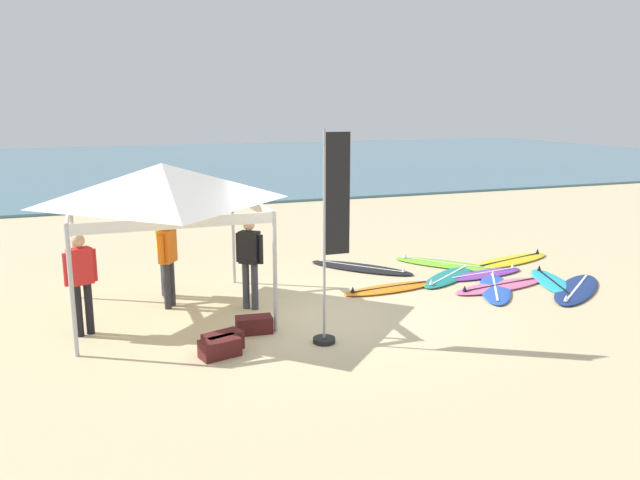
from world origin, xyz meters
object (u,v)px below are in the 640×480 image
at_px(surfboard_cyan, 553,283).
at_px(surfboard_black, 361,268).
at_px(surfboard_orange, 389,288).
at_px(surfboard_blue, 495,288).
at_px(surfboard_teal, 449,276).
at_px(surfboard_pink, 499,286).
at_px(surfboard_yellow, 510,260).
at_px(gear_bag_near_tent, 254,325).
at_px(person_black, 250,257).
at_px(person_yellow, 163,248).
at_px(surfboard_lime, 446,264).
at_px(person_orange, 168,256).
at_px(surfboard_navy, 576,289).
at_px(gear_bag_by_pole, 223,341).
at_px(gear_bag_on_sand, 220,348).
at_px(surfboard_purple, 484,274).
at_px(banner_flag, 331,247).
at_px(canopy_tent, 162,184).
at_px(person_red, 81,277).

bearing_deg(surfboard_cyan, surfboard_black, 142.19).
height_order(surfboard_orange, surfboard_cyan, same).
distance_m(surfboard_blue, surfboard_orange, 2.18).
relative_size(surfboard_black, surfboard_teal, 1.10).
bearing_deg(surfboard_pink, surfboard_blue, -150.25).
xyz_separation_m(surfboard_yellow, surfboard_black, (-3.68, 0.64, 0.00)).
relative_size(surfboard_cyan, gear_bag_near_tent, 3.83).
xyz_separation_m(surfboard_pink, person_black, (-5.21, 0.47, 0.95)).
distance_m(surfboard_pink, person_yellow, 6.92).
relative_size(surfboard_orange, gear_bag_near_tent, 3.63).
height_order(surfboard_lime, person_orange, person_orange).
relative_size(surfboard_navy, gear_bag_by_pole, 4.13).
bearing_deg(gear_bag_by_pole, surfboard_blue, 12.04).
distance_m(gear_bag_by_pole, gear_bag_on_sand, 0.26).
distance_m(surfboard_pink, person_orange, 6.77).
relative_size(person_yellow, gear_bag_near_tent, 2.85).
relative_size(surfboard_navy, person_orange, 1.45).
height_order(surfboard_lime, surfboard_navy, same).
distance_m(surfboard_purple, banner_flag, 5.54).
bearing_deg(person_orange, surfboard_teal, -0.55).
xyz_separation_m(surfboard_teal, surfboard_cyan, (1.82, -1.20, 0.00)).
height_order(banner_flag, gear_bag_by_pole, banner_flag).
bearing_deg(banner_flag, person_yellow, 122.78).
distance_m(canopy_tent, surfboard_blue, 6.96).
distance_m(surfboard_purple, person_orange, 6.95).
distance_m(person_black, gear_bag_on_sand, 2.46).
bearing_deg(person_black, surfboard_orange, 3.59).
bearing_deg(gear_bag_on_sand, person_yellow, 96.61).
height_order(person_yellow, person_orange, same).
bearing_deg(banner_flag, surfboard_blue, 19.74).
xyz_separation_m(surfboard_teal, gear_bag_on_sand, (-5.63, -2.64, 0.10)).
distance_m(surfboard_cyan, surfboard_purple, 1.47).
xyz_separation_m(surfboard_lime, banner_flag, (-4.35, -3.63, 1.54)).
relative_size(person_black, banner_flag, 0.50).
bearing_deg(gear_bag_on_sand, surfboard_purple, 21.39).
xyz_separation_m(surfboard_orange, surfboard_yellow, (3.83, 1.11, -0.00)).
xyz_separation_m(surfboard_navy, person_black, (-6.56, 1.21, 0.95)).
xyz_separation_m(surfboard_purple, banner_flag, (-4.68, -2.55, 1.54)).
height_order(surfboard_pink, gear_bag_on_sand, gear_bag_on_sand).
xyz_separation_m(person_red, gear_bag_by_pole, (2.01, -1.45, -0.85)).
bearing_deg(person_yellow, gear_bag_by_pole, -81.18).
bearing_deg(surfboard_lime, surfboard_blue, -93.19).
height_order(surfboard_black, surfboard_cyan, same).
bearing_deg(surfboard_purple, surfboard_teal, 173.33).
distance_m(surfboard_purple, person_yellow, 7.00).
bearing_deg(gear_bag_by_pole, person_red, 144.09).
height_order(canopy_tent, person_red, canopy_tent).
height_order(surfboard_navy, gear_bag_on_sand, gear_bag_on_sand).
bearing_deg(surfboard_black, surfboard_blue, -52.68).
bearing_deg(person_red, person_black, 7.46).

